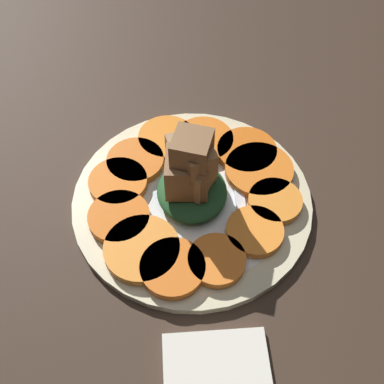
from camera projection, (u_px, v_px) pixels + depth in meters
The scene contains 16 objects.
table_slab at pixel (192, 207), 59.01cm from camera, with size 120.00×120.00×2.00cm, color #38281E.
plate at pixel (192, 200), 57.79cm from camera, with size 28.57×28.57×1.05cm.
carrot_slice_0 at pixel (167, 138), 62.29cm from camera, with size 7.31×7.31×1.06cm, color orange.
carrot_slice_1 at pixel (135, 161), 59.96cm from camera, with size 7.12×7.12×1.06cm, color orange.
carrot_slice_2 at pixel (118, 182), 57.98cm from camera, with size 7.10×7.10×1.06cm, color orange.
carrot_slice_3 at pixel (119, 217), 54.96cm from camera, with size 7.12×7.12×1.06cm, color orange.
carrot_slice_4 at pixel (142, 249), 52.48cm from camera, with size 8.39×8.39×1.06cm, color orange.
carrot_slice_5 at pixel (173, 268), 51.10cm from camera, with size 7.05×7.05×1.06cm, color orange.
carrot_slice_6 at pixel (217, 260), 51.65cm from camera, with size 6.31×6.31×1.06cm, color orange.
carrot_slice_7 at pixel (255, 232), 53.81cm from camera, with size 6.48×6.48×1.06cm, color orange.
carrot_slice_8 at pixel (275, 201), 56.29cm from camera, with size 6.33×6.33×1.06cm, color orange.
carrot_slice_9 at pixel (259, 170), 59.10cm from camera, with size 8.40×8.40×1.06cm, color orange.
carrot_slice_10 at pixel (247, 151), 60.95cm from camera, with size 7.57×7.57×1.06cm, color #D76215.
carrot_slice_11 at pixel (204, 140), 62.06cm from camera, with size 7.69×7.69×1.06cm, color orange.
center_pile at pixel (192, 173), 54.25cm from camera, with size 9.51×8.25×10.26cm.
fork at pixel (239, 195), 57.26cm from camera, with size 18.04×2.48×0.40cm.
Camera 1 is at (-33.61, 2.34, 49.48)cm, focal length 45.00 mm.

